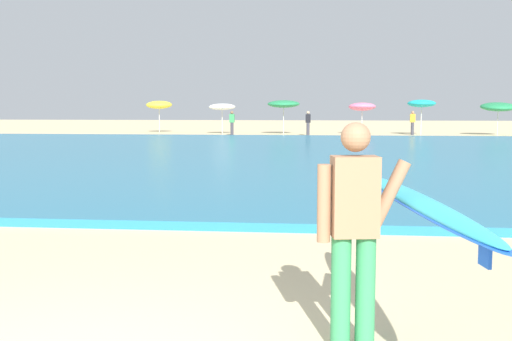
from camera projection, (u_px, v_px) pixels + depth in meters
name	position (u px, v px, depth m)	size (l,w,h in m)	color
sea	(277.00, 154.00, 22.81)	(120.00, 28.00, 0.14)	teal
surfer_with_board	(386.00, 216.00, 4.51)	(1.14, 2.96, 1.73)	#338E56
beach_umbrella_0	(159.00, 105.00, 43.26)	(1.84, 1.87, 2.31)	beige
beach_umbrella_1	(222.00, 107.00, 41.07)	(1.81, 1.83, 2.11)	beige
beach_umbrella_2	(284.00, 104.00, 40.85)	(2.18, 2.19, 2.33)	beige
beach_umbrella_3	(362.00, 107.00, 40.59)	(1.82, 1.85, 2.17)	beige
beach_umbrella_4	(422.00, 103.00, 39.58)	(1.83, 1.83, 2.32)	beige
beach_umbrella_5	(498.00, 107.00, 39.10)	(2.24, 2.28, 2.23)	beige
beachgoer_near_row_left	(232.00, 122.00, 39.01)	(0.32, 0.20, 1.58)	#383842
beachgoer_near_row_mid	(413.00, 122.00, 39.60)	(0.32, 0.20, 1.58)	#383842
beachgoer_near_row_right	(308.00, 123.00, 38.39)	(0.32, 0.20, 1.58)	#383842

